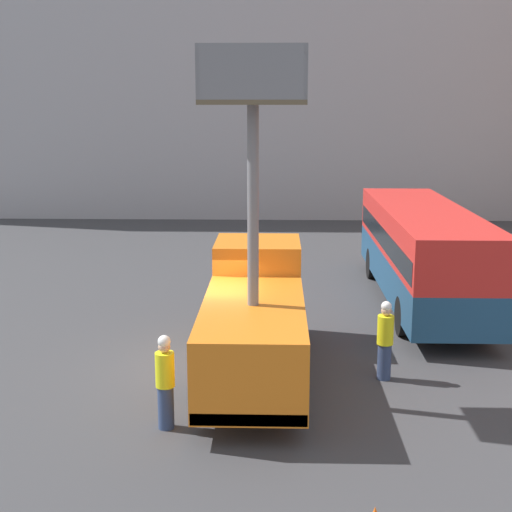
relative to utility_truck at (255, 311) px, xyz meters
name	(u,v)px	position (x,y,z in m)	size (l,w,h in m)	color
ground_plane	(204,366)	(-1.28, 0.39, -1.55)	(120.00, 120.00, 0.00)	#38383A
building_backdrop_far	(248,51)	(-1.28, 28.04, 7.89)	(44.00, 10.00, 18.88)	#9E9EA3
utility_truck	(255,311)	(0.00, 0.00, 0.00)	(2.23, 7.41, 7.46)	orange
city_bus	(422,247)	(5.17, 6.32, 0.28)	(2.60, 10.82, 3.10)	navy
road_worker_near_truck	(165,382)	(-1.68, -3.03, -0.57)	(0.38, 0.38, 1.94)	navy
road_worker_directing	(385,340)	(3.04, -0.30, -0.60)	(0.38, 0.38, 1.89)	navy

